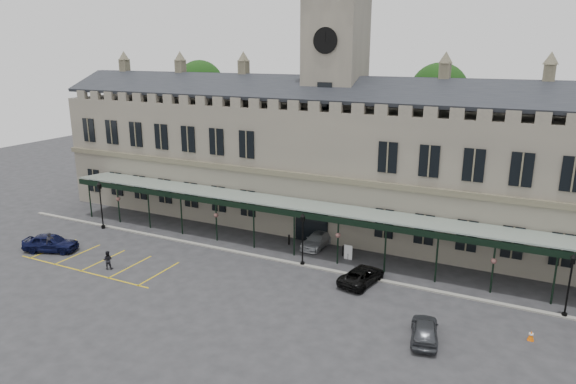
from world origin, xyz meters
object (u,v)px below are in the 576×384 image
at_px(lamp_post_left, 101,201).
at_px(lamp_post_right, 570,280).
at_px(clock_tower, 335,95).
at_px(sign_board, 348,252).
at_px(car_taxi, 318,240).
at_px(person_a, 50,243).
at_px(person_b, 108,260).
at_px(car_right_a, 425,330).
at_px(traffic_cone, 531,336).
at_px(station_building, 333,163).
at_px(car_van, 362,275).
at_px(lamp_post_mid, 303,235).
at_px(car_left_a, 51,243).

xyz_separation_m(lamp_post_left, lamp_post_right, (40.92, 0.54, -0.17)).
height_order(clock_tower, sign_board, clock_tower).
height_order(car_taxi, person_a, person_a).
bearing_deg(person_b, person_a, -28.97).
relative_size(clock_tower, car_taxi, 5.69).
xyz_separation_m(car_taxi, car_right_a, (12.00, -11.42, 0.05)).
height_order(lamp_post_left, person_a, lamp_post_left).
height_order(clock_tower, person_b, clock_tower).
bearing_deg(lamp_post_right, car_right_a, -138.13).
distance_m(lamp_post_right, sign_board, 16.68).
xyz_separation_m(lamp_post_right, traffic_cone, (-1.92, -4.11, -2.38)).
height_order(station_building, car_van, station_building).
bearing_deg(lamp_post_left, person_b, -42.34).
relative_size(lamp_post_mid, car_right_a, 1.14).
bearing_deg(clock_tower, lamp_post_left, -151.40).
bearing_deg(car_van, traffic_cone, 176.94).
relative_size(clock_tower, traffic_cone, 38.76).
xyz_separation_m(lamp_post_left, person_a, (0.92, -6.90, -1.90)).
bearing_deg(person_b, car_left_a, -31.83).
bearing_deg(traffic_cone, lamp_post_left, 174.77).
bearing_deg(clock_tower, lamp_post_mid, -81.50).
xyz_separation_m(lamp_post_mid, traffic_cone, (17.31, -4.08, -2.39)).
distance_m(station_building, car_taxi, 8.36).
bearing_deg(car_taxi, lamp_post_right, -8.55).
bearing_deg(lamp_post_right, car_taxi, 167.37).
bearing_deg(person_a, car_taxi, -23.87).
bearing_deg(car_left_a, car_right_a, -110.88).
relative_size(car_left_a, person_a, 2.45).
distance_m(traffic_cone, person_b, 31.38).
height_order(lamp_post_right, person_b, lamp_post_right).
distance_m(traffic_cone, car_van, 12.27).
xyz_separation_m(car_taxi, person_b, (-13.30, -12.10, 0.14)).
xyz_separation_m(lamp_post_mid, car_taxi, (-0.56, 4.47, -2.07)).
height_order(clock_tower, car_left_a, clock_tower).
relative_size(lamp_post_left, person_a, 2.51).
distance_m(clock_tower, sign_board, 15.28).
height_order(traffic_cone, car_van, car_van).
xyz_separation_m(clock_tower, car_taxi, (1.00, -6.00, -12.48)).
distance_m(lamp_post_left, lamp_post_right, 40.92).
height_order(station_building, car_left_a, station_building).
xyz_separation_m(car_van, car_right_a, (6.00, -5.93, 0.06)).
distance_m(clock_tower, car_taxi, 13.88).
distance_m(station_building, car_right_a, 22.42).
bearing_deg(person_b, station_building, -151.44).
relative_size(traffic_cone, sign_board, 0.50).
xyz_separation_m(lamp_post_left, sign_board, (24.62, 3.41, -2.24)).
xyz_separation_m(car_left_a, person_a, (0.48, -0.38, 0.16)).
height_order(clock_tower, car_right_a, clock_tower).
height_order(lamp_post_left, lamp_post_right, lamp_post_left).
xyz_separation_m(traffic_cone, person_a, (-38.08, -3.33, 0.65)).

